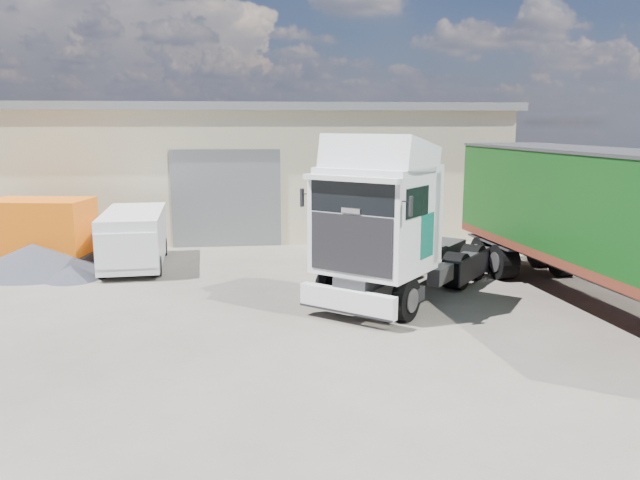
{
  "coord_description": "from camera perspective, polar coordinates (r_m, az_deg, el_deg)",
  "views": [
    {
      "loc": [
        -1.06,
        -13.15,
        4.56
      ],
      "look_at": [
        0.71,
        3.0,
        1.5
      ],
      "focal_mm": 35.0,
      "sensor_mm": 36.0,
      "label": 1
    }
  ],
  "objects": [
    {
      "name": "orange_skip",
      "position": [
        22.51,
        -24.13,
        0.42
      ],
      "size": [
        3.66,
        2.63,
        2.1
      ],
      "rotation": [
        0.0,
        0.0,
        -0.17
      ],
      "color": "#2D2D30",
      "rests_on": "ground"
    },
    {
      "name": "warehouse",
      "position": [
        29.62,
        -15.96,
        6.6
      ],
      "size": [
        30.6,
        12.6,
        5.42
      ],
      "color": "#BCB491",
      "rests_on": "ground"
    },
    {
      "name": "panel_van",
      "position": [
        20.64,
        -16.67,
        0.08
      ],
      "size": [
        2.11,
        4.5,
        1.79
      ],
      "rotation": [
        0.0,
        0.0,
        0.07
      ],
      "color": "black",
      "rests_on": "ground"
    },
    {
      "name": "tractor_unit",
      "position": [
        15.87,
        6.41,
        0.65
      ],
      "size": [
        5.89,
        6.4,
        4.31
      ],
      "rotation": [
        0.0,
        0.0,
        -0.69
      ],
      "color": "black",
      "rests_on": "ground"
    },
    {
      "name": "brick_boundary_wall",
      "position": [
        23.14,
        26.7,
        1.31
      ],
      "size": [
        0.35,
        26.0,
        2.5
      ],
      "primitive_type": "cube",
      "color": "#974226",
      "rests_on": "ground"
    },
    {
      "name": "gravel_heap",
      "position": [
        21.28,
        -24.88,
        -1.56
      ],
      "size": [
        5.02,
        4.87,
        0.89
      ],
      "rotation": [
        0.0,
        0.0,
        -0.15
      ],
      "color": "black",
      "rests_on": "ground"
    },
    {
      "name": "box_trailer",
      "position": [
        16.69,
        24.79,
        2.22
      ],
      "size": [
        3.42,
        11.94,
        3.92
      ],
      "rotation": [
        0.0,
        0.0,
        0.08
      ],
      "color": "#2D2D30",
      "rests_on": "ground"
    },
    {
      "name": "ground",
      "position": [
        13.96,
        -1.58,
        -8.39
      ],
      "size": [
        120.0,
        120.0,
        0.0
      ],
      "primitive_type": "plane",
      "color": "#292621",
      "rests_on": "ground"
    }
  ]
}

